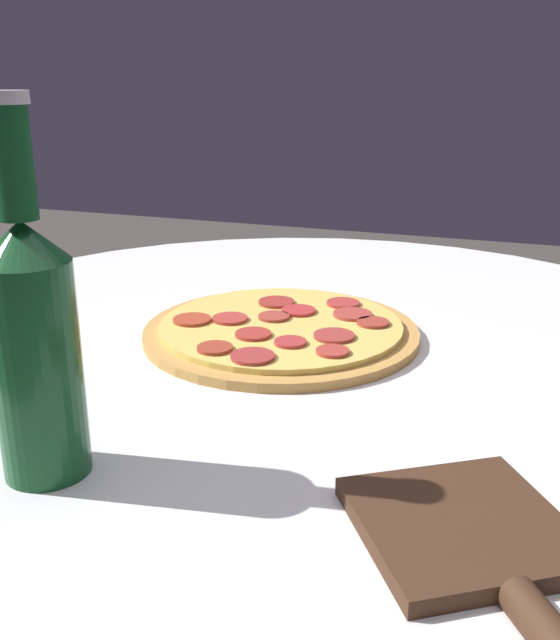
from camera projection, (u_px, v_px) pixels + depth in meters
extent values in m
cylinder|color=white|center=(304.00, 621.00, 0.88)|extent=(0.10, 0.10, 0.70)
cylinder|color=white|center=(307.00, 351.00, 0.77)|extent=(1.01, 1.01, 0.02)
cylinder|color=#C68E47|center=(280.00, 333.00, 0.77)|extent=(0.30, 0.30, 0.01)
cylinder|color=#EACC60|center=(280.00, 326.00, 0.76)|extent=(0.26, 0.26, 0.01)
cylinder|color=#A53934|center=(334.00, 336.00, 0.72)|extent=(0.04, 0.04, 0.00)
cylinder|color=#A03129|center=(277.00, 302.00, 0.83)|extent=(0.04, 0.04, 0.00)
cylinder|color=#AC3E34|center=(353.00, 314.00, 0.79)|extent=(0.04, 0.04, 0.00)
cylinder|color=#B03F28|center=(192.00, 320.00, 0.77)|extent=(0.04, 0.04, 0.00)
cylinder|color=#A9342D|center=(253.00, 334.00, 0.73)|extent=(0.04, 0.04, 0.00)
cylinder|color=#B83232|center=(298.00, 311.00, 0.80)|extent=(0.04, 0.04, 0.00)
cylinder|color=#B33B33|center=(333.00, 351.00, 0.68)|extent=(0.03, 0.03, 0.00)
cylinder|color=#B13434|center=(288.00, 342.00, 0.71)|extent=(0.03, 0.03, 0.00)
cylinder|color=#AE3634|center=(343.00, 303.00, 0.82)|extent=(0.04, 0.04, 0.00)
cylinder|color=#B23A32|center=(230.00, 319.00, 0.77)|extent=(0.04, 0.04, 0.00)
cylinder|color=#A43A27|center=(215.00, 348.00, 0.69)|extent=(0.04, 0.04, 0.00)
cylinder|color=#A53431|center=(253.00, 356.00, 0.67)|extent=(0.04, 0.04, 0.00)
cylinder|color=#A43A2D|center=(373.00, 323.00, 0.76)|extent=(0.04, 0.04, 0.00)
cylinder|color=#A83E31|center=(274.00, 317.00, 0.78)|extent=(0.03, 0.03, 0.00)
cylinder|color=#144C23|center=(37.00, 371.00, 0.49)|extent=(0.06, 0.06, 0.15)
cone|color=#144C23|center=(22.00, 241.00, 0.46)|extent=(0.06, 0.06, 0.03)
cylinder|color=#144C23|center=(12.00, 163.00, 0.44)|extent=(0.03, 0.03, 0.07)
cylinder|color=silver|center=(4.00, 97.00, 0.43)|extent=(0.03, 0.03, 0.01)
cube|color=#422819|center=(461.00, 526.00, 0.44)|extent=(0.17, 0.17, 0.01)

